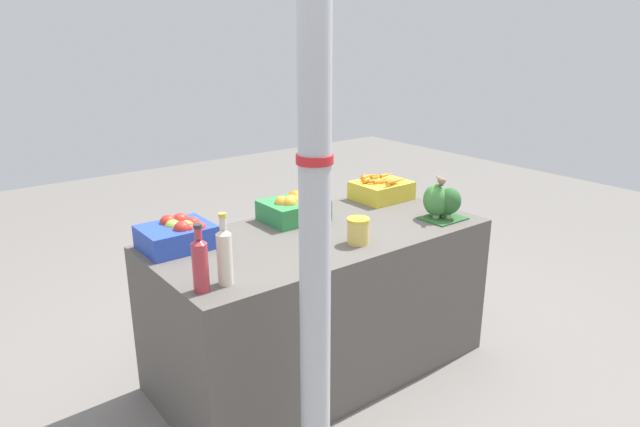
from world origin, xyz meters
name	(u,v)px	position (x,y,z in m)	size (l,w,h in m)	color
ground_plane	(320,366)	(0.00, 0.00, 0.00)	(10.00, 10.00, 0.00)	slate
market_table	(320,302)	(0.00, 0.00, 0.39)	(1.70, 0.81, 0.78)	#56514C
support_pole	(315,171)	(-0.56, -0.70, 1.31)	(0.12, 0.12, 2.62)	#B7BABF
apple_crate	(178,233)	(-0.65, 0.24, 0.84)	(0.32, 0.26, 0.15)	#2847B7
orange_crate	(295,207)	(0.02, 0.24, 0.85)	(0.32, 0.26, 0.15)	#2D8442
carrot_crate	(381,189)	(0.66, 0.24, 0.84)	(0.32, 0.26, 0.15)	gold
broccoli_pile	(441,202)	(0.65, -0.22, 0.87)	(0.22, 0.20, 0.19)	#2D602D
juice_bottle_ruby	(200,263)	(-0.78, -0.25, 0.89)	(0.06, 0.06, 0.27)	#B2333D
juice_bottle_cloudy	(225,255)	(-0.67, -0.25, 0.90)	(0.06, 0.06, 0.30)	beige
pickle_jar	(358,231)	(0.05, -0.23, 0.84)	(0.11, 0.11, 0.12)	#DBBC56
sparrow_bird	(441,181)	(0.64, -0.23, 0.99)	(0.09, 0.12, 0.05)	#4C3D2D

